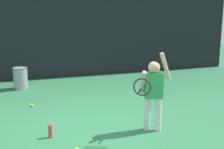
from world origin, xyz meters
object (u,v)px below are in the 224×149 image
(tennis_player, at_px, (153,90))
(water_bottle, at_px, (50,131))
(ball_hopper, at_px, (20,78))
(tennis_ball_6, at_px, (32,105))
(tennis_ball_4, at_px, (150,84))

(tennis_player, distance_m, water_bottle, 1.83)
(ball_hopper, distance_m, tennis_ball_6, 1.61)
(water_bottle, relative_size, tennis_ball_4, 3.33)
(tennis_player, distance_m, tennis_ball_6, 2.80)
(tennis_ball_6, bearing_deg, tennis_ball_4, 15.53)
(ball_hopper, relative_size, tennis_ball_6, 8.52)
(tennis_player, height_order, water_bottle, tennis_player)
(tennis_ball_6, bearing_deg, water_bottle, -83.02)
(tennis_ball_4, relative_size, tennis_ball_6, 1.00)
(tennis_player, bearing_deg, tennis_ball_4, 78.85)
(tennis_player, bearing_deg, ball_hopper, 133.49)
(ball_hopper, height_order, tennis_ball_4, ball_hopper)
(ball_hopper, height_order, tennis_ball_6, ball_hopper)
(tennis_player, bearing_deg, tennis_ball_6, 147.47)
(tennis_player, distance_m, tennis_ball_4, 3.14)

